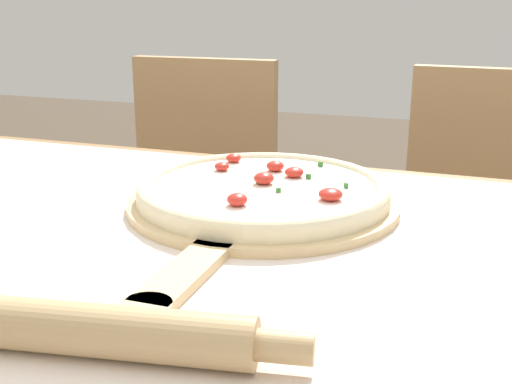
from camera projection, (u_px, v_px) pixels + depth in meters
dining_table at (199, 324)px, 0.82m from camera, size 1.36×0.83×0.76m
towel_cloth at (196, 238)px, 0.79m from camera, size 1.28×0.75×0.00m
pizza_peel at (259, 206)px, 0.88m from camera, size 0.38×0.55×0.01m
pizza at (263, 189)px, 0.89m from camera, size 0.35×0.35×0.04m
rolling_pin at (71, 328)px, 0.53m from camera, size 0.40×0.09×0.04m
chair_left at (193, 212)px, 1.63m from camera, size 0.41×0.41×0.90m
chair_right at (483, 246)px, 1.41m from camera, size 0.42×0.42×0.90m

